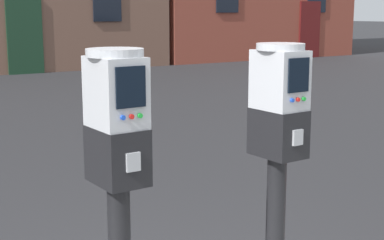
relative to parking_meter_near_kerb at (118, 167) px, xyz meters
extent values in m
cube|color=black|center=(0.00, 0.00, 0.05)|extent=(0.18, 0.25, 0.22)
cube|color=#A5A8AD|center=(0.00, -0.13, 0.05)|extent=(0.06, 0.01, 0.07)
cube|color=#B7BABF|center=(0.00, 0.00, 0.29)|extent=(0.18, 0.23, 0.27)
cube|color=black|center=(0.00, -0.12, 0.32)|extent=(0.12, 0.01, 0.15)
cylinder|color=blue|center=(-0.03, -0.12, 0.22)|extent=(0.02, 0.01, 0.02)
cylinder|color=red|center=(0.00, -0.12, 0.22)|extent=(0.02, 0.01, 0.02)
cylinder|color=green|center=(0.04, -0.12, 0.22)|extent=(0.02, 0.01, 0.02)
cylinder|color=#B7BABF|center=(0.00, 0.00, 0.44)|extent=(0.22, 0.22, 0.03)
cube|color=black|center=(0.81, 0.00, 0.04)|extent=(0.18, 0.25, 0.22)
cube|color=#A5A8AD|center=(0.81, -0.13, 0.04)|extent=(0.06, 0.01, 0.07)
cube|color=#B7BABF|center=(0.81, 0.00, 0.29)|extent=(0.18, 0.23, 0.27)
cube|color=black|center=(0.81, -0.12, 0.32)|extent=(0.12, 0.01, 0.15)
cylinder|color=blue|center=(0.78, -0.12, 0.21)|extent=(0.02, 0.01, 0.02)
cylinder|color=red|center=(0.81, -0.12, 0.21)|extent=(0.02, 0.01, 0.02)
cylinder|color=green|center=(0.85, -0.12, 0.21)|extent=(0.02, 0.01, 0.02)
cylinder|color=#B7BABF|center=(0.81, 0.00, 0.43)|extent=(0.22, 0.22, 0.03)
cube|color=#193823|center=(3.85, 14.18, -0.10)|extent=(1.00, 0.07, 2.10)
cube|color=#591414|center=(14.64, 14.18, -0.10)|extent=(1.00, 0.07, 2.10)
camera|label=1|loc=(-0.91, -1.96, 0.59)|focal=53.88mm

